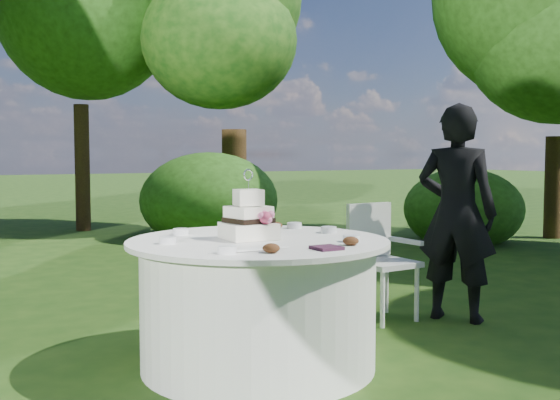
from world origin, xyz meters
The scene contains 9 objects.
ground centered at (0.00, 0.00, 0.00)m, with size 80.00×80.00×0.00m, color #1A3A0F.
napkins centered at (0.13, -0.55, 0.78)m, with size 0.14×0.14×0.02m, color #421C34.
feather_plume centered at (-0.26, -0.41, 0.78)m, with size 0.48×0.07×0.01m, color white.
guest centered at (1.83, 0.25, 0.83)m, with size 0.60×0.40×1.66m, color black.
table centered at (0.00, 0.00, 0.39)m, with size 1.56×1.56×0.77m.
cake centered at (-0.04, 0.03, 0.88)m, with size 0.30×0.31×0.42m.
chair centered at (1.35, 0.59, 0.52)m, with size 0.46×0.45×0.89m.
votives centered at (0.03, 0.03, 0.79)m, with size 1.18×0.95×0.04m.
petal_cups centered at (0.16, -0.20, 0.79)m, with size 0.62×1.02×0.05m.
Camera 1 is at (-1.77, -3.45, 1.28)m, focal length 42.00 mm.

